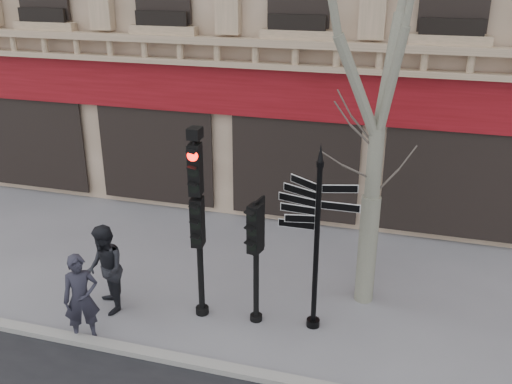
% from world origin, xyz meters
% --- Properties ---
extents(ground, '(80.00, 80.00, 0.00)m').
position_xyz_m(ground, '(0.00, 0.00, 0.00)').
color(ground, slate).
rests_on(ground, ground).
extents(kerb, '(80.00, 0.25, 0.12)m').
position_xyz_m(kerb, '(0.00, -1.40, 0.06)').
color(kerb, gray).
rests_on(kerb, ground).
extents(fingerpost, '(1.82, 1.82, 3.77)m').
position_xyz_m(fingerpost, '(1.43, 0.37, 2.53)').
color(fingerpost, black).
rests_on(fingerpost, ground).
extents(traffic_signal_main, '(0.47, 0.37, 3.93)m').
position_xyz_m(traffic_signal_main, '(-0.82, 0.17, 2.48)').
color(traffic_signal_main, black).
rests_on(traffic_signal_main, ground).
extents(traffic_signal_secondary, '(0.48, 0.38, 2.54)m').
position_xyz_m(traffic_signal_secondary, '(0.30, 0.25, 1.77)').
color(traffic_signal_secondary, black).
rests_on(traffic_signal_secondary, ground).
extents(pedestrian_a, '(0.78, 0.72, 1.78)m').
position_xyz_m(pedestrian_a, '(-2.65, -1.24, 0.89)').
color(pedestrian_a, '#22222D').
rests_on(pedestrian_a, ground).
extents(pedestrian_b, '(1.13, 1.16, 1.88)m').
position_xyz_m(pedestrian_b, '(-2.72, -0.25, 0.94)').
color(pedestrian_b, black).
rests_on(pedestrian_b, ground).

